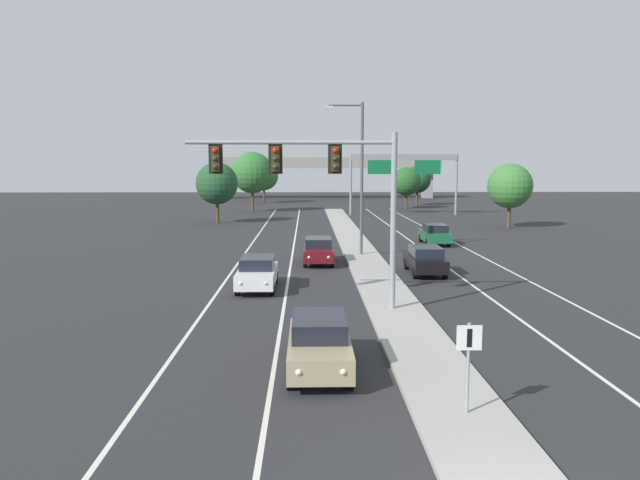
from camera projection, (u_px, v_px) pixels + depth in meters
median_island at (387, 295)px, 27.63m from camera, size 2.40×110.00×0.15m
lane_stripe_oncoming_center at (290, 270)px, 34.48m from camera, size 0.14×100.00×0.01m
lane_stripe_receding_center at (451, 270)px, 34.69m from camera, size 0.14×100.00×0.01m
edge_stripe_left at (233, 271)px, 34.41m from camera, size 0.14×100.00×0.01m
edge_stripe_right at (507, 270)px, 34.76m from camera, size 0.14×100.00×0.01m
overhead_signal_mast at (321, 179)px, 23.97m from camera, size 8.49×0.44×7.20m
median_sign_post at (469, 355)px, 14.05m from camera, size 0.60×0.10×2.20m
street_lamp_median at (358, 169)px, 39.27m from camera, size 2.58×0.28×10.00m
car_oncoming_tan at (319, 343)px, 17.58m from camera, size 1.83×4.47×1.58m
car_oncoming_white at (257, 272)px, 29.23m from camera, size 1.83×4.48×1.58m
car_oncoming_darkred at (318, 250)px, 36.97m from camera, size 1.84×4.48×1.58m
car_receding_black at (425, 260)px, 33.27m from camera, size 1.86×4.49×1.58m
car_receding_green at (435, 234)px, 45.91m from camera, size 1.89×4.50×1.58m
highway_sign_gantry at (404, 165)px, 72.60m from camera, size 13.28×0.42×7.50m
overpass_bridge at (326, 167)px, 112.11m from camera, size 42.40×6.40×7.65m
tree_far_left_a at (264, 176)px, 97.10m from camera, size 4.70×4.70×6.81m
tree_far_left_b at (217, 183)px, 62.86m from camera, size 4.44×4.44×6.43m
tree_far_right_a at (417, 179)px, 91.67m from camera, size 4.22×4.22×6.11m
tree_far_right_b at (406, 182)px, 84.50m from camera, size 4.06×4.06×5.87m
tree_far_left_c at (252, 173)px, 78.39m from camera, size 5.46×5.46×7.90m
tree_far_right_c at (510, 186)px, 57.87m from camera, size 4.33×4.33×6.26m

